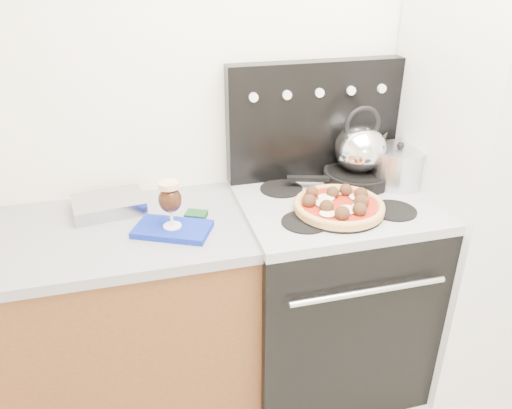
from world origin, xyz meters
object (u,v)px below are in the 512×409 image
object	(u,v)px
oven_mitt	(173,229)
stock_pot	(397,168)
stove_body	(327,295)
pizza	(339,204)
base_cabinet	(69,337)
skillet	(357,176)
pizza_pan	(339,211)
beer_glass	(170,204)
tea_kettle	(360,145)
fridge	(489,178)

from	to	relation	value
oven_mitt	stock_pot	world-z (taller)	stock_pot
stove_body	pizza	xyz separation A→B (m)	(-0.03, -0.10, 0.52)
oven_mitt	stove_body	bearing A→B (deg)	5.17
base_cabinet	skillet	distance (m)	1.37
oven_mitt	pizza_pan	world-z (taller)	pizza_pan
oven_mitt	beer_glass	xyz separation A→B (m)	(0.00, 0.00, 0.10)
base_cabinet	tea_kettle	bearing A→B (deg)	5.09
stove_body	stock_pot	size ratio (longest dim) A/B	4.12
skillet	pizza	bearing A→B (deg)	-127.96
oven_mitt	fridge	bearing A→B (deg)	1.47
oven_mitt	pizza	bearing A→B (deg)	-3.97
stove_body	fridge	distance (m)	0.87
pizza_pan	fridge	bearing A→B (deg)	6.18
pizza_pan	pizza	world-z (taller)	pizza
base_cabinet	tea_kettle	world-z (taller)	tea_kettle
base_cabinet	tea_kettle	distance (m)	1.43
fridge	oven_mitt	size ratio (longest dim) A/B	7.00
pizza	stock_pot	world-z (taller)	stock_pot
skillet	fridge	bearing A→B (deg)	-16.80
stove_body	stock_pot	xyz separation A→B (m)	(0.31, 0.07, 0.56)
skillet	stock_pot	world-z (taller)	stock_pot
pizza	tea_kettle	size ratio (longest dim) A/B	1.44
oven_mitt	pizza_pan	distance (m)	0.63
beer_glass	stock_pot	size ratio (longest dim) A/B	0.85
base_cabinet	pizza_pan	bearing A→B (deg)	-6.81
pizza_pan	oven_mitt	bearing A→B (deg)	176.03
beer_glass	base_cabinet	bearing A→B (deg)	169.19
base_cabinet	stock_pot	xyz separation A→B (m)	(1.42, 0.05, 0.57)
beer_glass	pizza_pan	size ratio (longest dim) A/B	0.53
pizza_pan	tea_kettle	bearing A→B (deg)	52.04
fridge	tea_kettle	distance (m)	0.58
base_cabinet	skillet	size ratio (longest dim) A/B	4.98
beer_glass	skillet	bearing A→B (deg)	13.53
fridge	base_cabinet	bearing A→B (deg)	178.41
beer_glass	pizza	world-z (taller)	beer_glass
fridge	skillet	distance (m)	0.56
beer_glass	tea_kettle	size ratio (longest dim) A/B	0.76
stove_body	beer_glass	world-z (taller)	beer_glass
skillet	stock_pot	size ratio (longest dim) A/B	1.37
oven_mitt	pizza_pan	bearing A→B (deg)	-3.97
base_cabinet	fridge	xyz separation A→B (m)	(1.80, -0.05, 0.52)
fridge	tea_kettle	bearing A→B (deg)	163.20
fridge	skillet	size ratio (longest dim) A/B	6.52
beer_glass	pizza_pan	bearing A→B (deg)	-3.97
oven_mitt	base_cabinet	bearing A→B (deg)	169.19
base_cabinet	stove_body	xyz separation A→B (m)	(1.10, -0.02, 0.01)
skillet	stock_pot	bearing A→B (deg)	-23.26
base_cabinet	tea_kettle	xyz separation A→B (m)	(1.27, 0.11, 0.66)
fridge	pizza_pan	distance (m)	0.73
beer_glass	skillet	distance (m)	0.85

